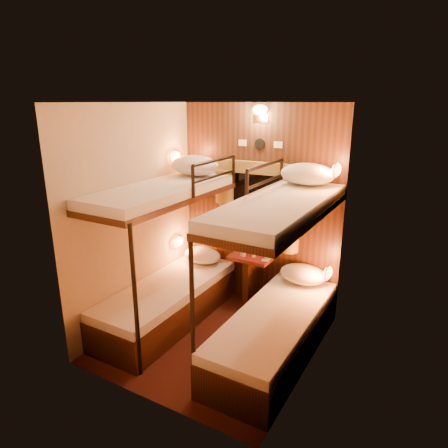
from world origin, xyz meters
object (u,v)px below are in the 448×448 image
Objects in this scene: bunk_left at (168,275)px; bottle_right at (253,250)px; bunk_right at (276,303)px; bottle_left at (243,248)px; table at (251,274)px.

bottle_right is at bearing 47.83° from bunk_left.
bunk_right is 1.04m from bottle_left.
bottle_left reaches higher than bottle_right.
table is 2.67× the size of bottle_left.
bottle_right is (-0.61, 0.76, 0.18)m from bunk_right.
table is 0.35m from bottle_left.
bunk_right is (1.30, 0.00, 0.00)m from bunk_left.
bottle_left is (0.57, 0.72, 0.20)m from bunk_left.
bunk_left reaches higher than table.
bottle_right is at bearing 128.99° from bunk_right.
table is 0.33m from bottle_right.
bottle_right reaches higher than table.
bunk_right is 2.90× the size of table.
bunk_right reaches higher than bottle_left.
bunk_left is at bearing -128.15° from bottle_left.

